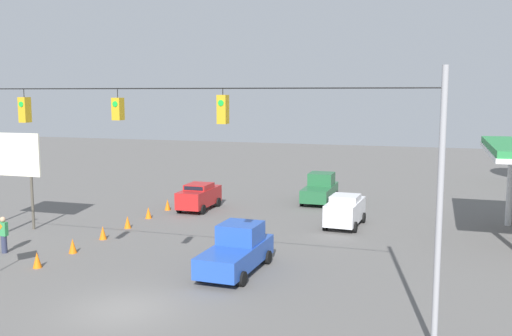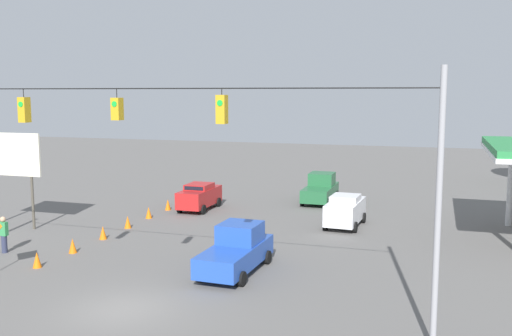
# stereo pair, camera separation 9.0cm
# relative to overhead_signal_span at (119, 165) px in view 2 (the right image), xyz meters

# --- Properties ---
(ground_plane) EXTENTS (140.00, 140.00, 0.00)m
(ground_plane) POSITION_rel_overhead_signal_span_xyz_m (0.01, 0.05, -5.45)
(ground_plane) COLOR #605E5B
(overhead_signal_span) EXTENTS (22.30, 0.38, 8.85)m
(overhead_signal_span) POSITION_rel_overhead_signal_span_xyz_m (0.00, 0.00, 0.00)
(overhead_signal_span) COLOR #939399
(overhead_signal_span) RESTS_ON ground_plane
(pickup_truck_blue_crossing_near) EXTENTS (2.29, 5.20, 2.12)m
(pickup_truck_blue_crossing_near) POSITION_rel_overhead_signal_span_xyz_m (-2.49, -5.60, -4.47)
(pickup_truck_blue_crossing_near) COLOR #234CB2
(pickup_truck_blue_crossing_near) RESTS_ON ground_plane
(sedan_red_withflow_far) EXTENTS (1.96, 4.20, 1.81)m
(sedan_red_withflow_far) POSITION_rel_overhead_signal_span_xyz_m (4.56, -17.75, -4.50)
(sedan_red_withflow_far) COLOR red
(sedan_red_withflow_far) RESTS_ON ground_plane
(pickup_truck_green_oncoming_deep) EXTENTS (2.14, 5.04, 2.12)m
(pickup_truck_green_oncoming_deep) POSITION_rel_overhead_signal_span_xyz_m (-2.87, -23.02, -4.48)
(pickup_truck_green_oncoming_deep) COLOR #236038
(pickup_truck_green_oncoming_deep) RESTS_ON ground_plane
(sedan_white_oncoming_far) EXTENTS (2.15, 4.24, 1.92)m
(sedan_white_oncoming_far) POSITION_rel_overhead_signal_span_xyz_m (-5.82, -15.81, -4.45)
(sedan_white_oncoming_far) COLOR silver
(sedan_white_oncoming_far) RESTS_ON ground_plane
(traffic_cone_nearest) EXTENTS (0.41, 0.41, 0.74)m
(traffic_cone_nearest) POSITION_rel_overhead_signal_span_xyz_m (6.48, -3.29, -5.08)
(traffic_cone_nearest) COLOR orange
(traffic_cone_nearest) RESTS_ON ground_plane
(traffic_cone_second) EXTENTS (0.41, 0.41, 0.74)m
(traffic_cone_second) POSITION_rel_overhead_signal_span_xyz_m (6.39, -5.88, -5.08)
(traffic_cone_second) COLOR orange
(traffic_cone_second) RESTS_ON ground_plane
(traffic_cone_third) EXTENTS (0.41, 0.41, 0.74)m
(traffic_cone_third) POSITION_rel_overhead_signal_span_xyz_m (6.44, -8.70, -5.08)
(traffic_cone_third) COLOR orange
(traffic_cone_third) RESTS_ON ground_plane
(traffic_cone_fourth) EXTENTS (0.41, 0.41, 0.74)m
(traffic_cone_fourth) POSITION_rel_overhead_signal_span_xyz_m (6.48, -11.41, -5.08)
(traffic_cone_fourth) COLOR orange
(traffic_cone_fourth) RESTS_ON ground_plane
(traffic_cone_fifth) EXTENTS (0.41, 0.41, 0.74)m
(traffic_cone_fifth) POSITION_rel_overhead_signal_span_xyz_m (6.58, -14.20, -5.08)
(traffic_cone_fifth) COLOR orange
(traffic_cone_fifth) RESTS_ON ground_plane
(traffic_cone_farthest) EXTENTS (0.41, 0.41, 0.74)m
(traffic_cone_farthest) POSITION_rel_overhead_signal_span_xyz_m (6.58, -16.96, -5.08)
(traffic_cone_farthest) COLOR orange
(traffic_cone_farthest) RESTS_ON ground_plane
(roadside_billboard) EXTENTS (4.36, 0.16, 5.69)m
(roadside_billboard) POSITION_rel_overhead_signal_span_xyz_m (13.20, -9.53, -1.34)
(roadside_billboard) COLOR #4C473D
(roadside_billboard) RESTS_ON ground_plane
(pedestrian) EXTENTS (0.40, 0.28, 1.87)m
(pedestrian) POSITION_rel_overhead_signal_span_xyz_m (9.69, -4.86, -4.50)
(pedestrian) COLOR #2D334C
(pedestrian) RESTS_ON ground_plane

